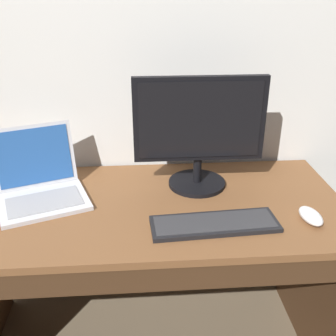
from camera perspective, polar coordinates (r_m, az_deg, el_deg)
name	(u,v)px	position (r m, az deg, el deg)	size (l,w,h in m)	color
desk	(147,259)	(1.57, -3.06, -13.05)	(1.46, 0.66, 0.73)	brown
laptop_silver	(41,186)	(1.52, -17.97, -2.56)	(0.38, 0.37, 0.25)	silver
external_monitor	(199,130)	(1.46, 4.54, 5.44)	(0.49, 0.22, 0.43)	black
wired_keyboard	(214,224)	(1.32, 6.74, -8.02)	(0.43, 0.16, 0.02)	black
computer_mouse	(311,216)	(1.41, 19.97, -6.54)	(0.06, 0.12, 0.04)	white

